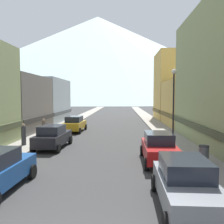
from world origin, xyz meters
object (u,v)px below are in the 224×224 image
(pedestrian_1, at_px, (44,127))
(car_right_1, at_px, (159,147))
(streetlamp_right, at_px, (174,97))
(pedestrian_0, at_px, (24,135))
(car_left_2, at_px, (75,124))
(car_right_0, at_px, (186,184))
(trash_bin_right, at_px, (204,154))
(car_left_1, at_px, (53,137))

(pedestrian_1, bearing_deg, car_right_1, -41.75)
(pedestrian_1, distance_m, streetlamp_right, 13.23)
(pedestrian_0, bearing_deg, pedestrian_1, 90.00)
(car_left_2, bearing_deg, car_right_0, -67.57)
(car_right_0, bearing_deg, car_right_1, 90.01)
(trash_bin_right, bearing_deg, car_left_2, 128.58)
(car_left_2, bearing_deg, pedestrian_1, -126.20)
(car_left_1, xyz_separation_m, car_right_0, (7.60, -9.79, 0.00))
(car_right_0, relative_size, car_right_1, 1.00)
(trash_bin_right, height_order, streetlamp_right, streetlamp_right)
(car_left_1, distance_m, car_right_1, 8.45)
(car_right_1, xyz_separation_m, streetlamp_right, (1.55, 3.41, 3.09))
(car_left_2, xyz_separation_m, car_right_1, (7.60, -12.32, 0.00))
(pedestrian_0, distance_m, streetlamp_right, 12.01)
(car_left_2, xyz_separation_m, streetlamp_right, (9.15, -8.91, 3.09))
(car_right_0, height_order, streetlamp_right, streetlamp_right)
(car_right_0, distance_m, pedestrian_1, 18.12)
(pedestrian_0, relative_size, streetlamp_right, 0.29)
(car_right_1, xyz_separation_m, pedestrian_1, (-10.05, 8.97, 0.01))
(pedestrian_0, bearing_deg, car_left_1, -8.78)
(car_left_1, distance_m, car_left_2, 8.64)
(pedestrian_0, bearing_deg, trash_bin_right, -19.54)
(car_left_2, relative_size, pedestrian_0, 2.62)
(car_right_1, relative_size, trash_bin_right, 4.51)
(car_right_0, distance_m, pedestrian_0, 14.30)
(car_left_2, bearing_deg, car_left_1, -90.00)
(car_right_0, distance_m, car_right_1, 6.11)
(car_left_1, relative_size, streetlamp_right, 0.76)
(car_left_1, bearing_deg, streetlamp_right, -1.71)
(car_right_0, bearing_deg, car_left_1, 127.85)
(pedestrian_1, height_order, streetlamp_right, streetlamp_right)
(trash_bin_right, distance_m, pedestrian_0, 13.37)
(car_right_1, bearing_deg, pedestrian_0, 158.01)
(car_right_0, height_order, car_right_1, same)
(car_left_1, xyz_separation_m, car_right_1, (7.60, -3.68, 0.00))
(pedestrian_1, bearing_deg, trash_bin_right, -36.68)
(car_left_1, height_order, streetlamp_right, streetlamp_right)
(car_left_2, relative_size, trash_bin_right, 4.56)
(car_left_1, xyz_separation_m, trash_bin_right, (10.15, -4.09, -0.26))
(car_left_1, relative_size, car_right_1, 1.01)
(car_left_2, distance_m, streetlamp_right, 13.14)
(car_right_0, relative_size, pedestrian_1, 2.69)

